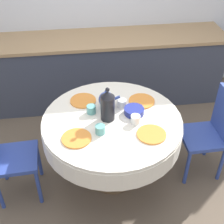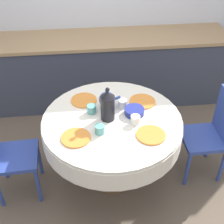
{
  "view_description": "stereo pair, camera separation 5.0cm",
  "coord_description": "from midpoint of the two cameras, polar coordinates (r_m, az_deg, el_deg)",
  "views": [
    {
      "loc": [
        -0.28,
        -2.13,
        2.5
      ],
      "look_at": [
        0.0,
        0.0,
        0.85
      ],
      "focal_mm": 50.0,
      "sensor_mm": 36.0,
      "label": 1
    },
    {
      "loc": [
        -0.23,
        -2.14,
        2.5
      ],
      "look_at": [
        0.0,
        0.0,
        0.85
      ],
      "focal_mm": 50.0,
      "sensor_mm": 36.0,
      "label": 2
    }
  ],
  "objects": [
    {
      "name": "teapot",
      "position": [
        2.86,
        -1.5,
        2.27
      ],
      "size": [
        0.2,
        0.15,
        0.19
      ],
      "color": "#33478E",
      "rests_on": "dining_table"
    },
    {
      "name": "plate_far_right",
      "position": [
        2.98,
        4.96,
        2.01
      ],
      "size": [
        0.25,
        0.25,
        0.01
      ],
      "primitive_type": "cylinder",
      "color": "orange",
      "rests_on": "dining_table"
    },
    {
      "name": "chair_right",
      "position": [
        2.97,
        -19.47,
        -7.15
      ],
      "size": [
        0.42,
        0.42,
        0.94
      ],
      "rotation": [
        0.0,
        0.0,
        -1.52
      ],
      "color": "#2D428E",
      "rests_on": "ground_plane"
    },
    {
      "name": "coffee_carafe",
      "position": [
        2.68,
        -1.34,
        1.17
      ],
      "size": [
        0.12,
        0.12,
        0.33
      ],
      "color": "black",
      "rests_on": "dining_table"
    },
    {
      "name": "cup_near_right",
      "position": [
        2.7,
        3.78,
        -1.35
      ],
      "size": [
        0.08,
        0.08,
        0.08
      ],
      "primitive_type": "cylinder",
      "color": "white",
      "rests_on": "dining_table"
    },
    {
      "name": "kitchen_counter",
      "position": [
        4.13,
        -2.96,
        7.7
      ],
      "size": [
        3.24,
        0.64,
        0.91
      ],
      "color": "#383D4C",
      "rests_on": "ground_plane"
    },
    {
      "name": "chair_left",
      "position": [
        3.17,
        17.18,
        -3.18
      ],
      "size": [
        0.41,
        0.41,
        0.94
      ],
      "rotation": [
        0.0,
        0.0,
        -4.69
      ],
      "color": "#2D428E",
      "rests_on": "ground_plane"
    },
    {
      "name": "cup_far_left",
      "position": [
        2.82,
        -4.32,
        0.48
      ],
      "size": [
        0.08,
        0.08,
        0.08
      ],
      "primitive_type": "cylinder",
      "color": "#5BA39E",
      "rests_on": "dining_table"
    },
    {
      "name": "ground_plane",
      "position": [
        3.3,
        -0.44,
        -11.83
      ],
      "size": [
        12.0,
        12.0,
        0.0
      ],
      "primitive_type": "plane",
      "color": "brown"
    },
    {
      "name": "plate_near_left",
      "position": [
        2.58,
        -7.07,
        -4.79
      ],
      "size": [
        0.25,
        0.25,
        0.01
      ],
      "primitive_type": "cylinder",
      "color": "orange",
      "rests_on": "dining_table"
    },
    {
      "name": "fruit_bowl",
      "position": [
        2.82,
        3.54,
        0.19
      ],
      "size": [
        0.18,
        0.18,
        0.06
      ],
      "primitive_type": "cylinder",
      "color": "navy",
      "rests_on": "dining_table"
    },
    {
      "name": "cup_far_right",
      "position": [
        2.89,
        1.32,
        1.61
      ],
      "size": [
        0.08,
        0.08,
        0.08
      ],
      "primitive_type": "cylinder",
      "color": "white",
      "rests_on": "dining_table"
    },
    {
      "name": "plate_far_left",
      "position": [
        2.99,
        -5.78,
        2.09
      ],
      "size": [
        0.25,
        0.25,
        0.01
      ],
      "primitive_type": "cylinder",
      "color": "orange",
      "rests_on": "dining_table"
    },
    {
      "name": "cup_near_left",
      "position": [
        2.6,
        -2.73,
        -3.22
      ],
      "size": [
        0.08,
        0.08,
        0.08
      ],
      "primitive_type": "cylinder",
      "color": "#5BA39E",
      "rests_on": "dining_table"
    },
    {
      "name": "dining_table",
      "position": [
        2.84,
        -0.51,
        -3.31
      ],
      "size": [
        1.26,
        1.26,
        0.77
      ],
      "color": "brown",
      "rests_on": "ground_plane"
    },
    {
      "name": "plate_near_right",
      "position": [
        2.61,
        6.67,
        -4.08
      ],
      "size": [
        0.25,
        0.25,
        0.01
      ],
      "primitive_type": "cylinder",
      "color": "orange",
      "rests_on": "dining_table"
    }
  ]
}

